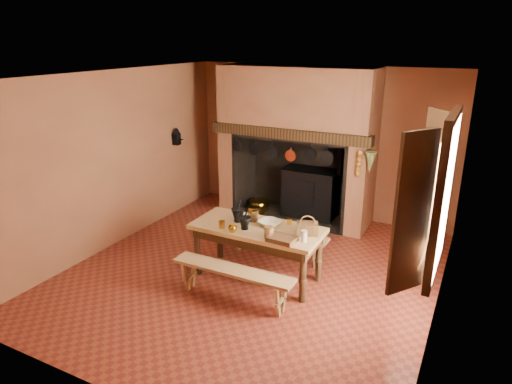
% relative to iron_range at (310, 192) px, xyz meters
% --- Properties ---
extents(floor, '(5.50, 5.50, 0.00)m').
position_rel_iron_range_xyz_m(floor, '(0.04, -2.45, -0.48)').
color(floor, maroon).
rests_on(floor, ground).
extents(ceiling, '(5.50, 5.50, 0.00)m').
position_rel_iron_range_xyz_m(ceiling, '(0.04, -2.45, 2.32)').
color(ceiling, silver).
rests_on(ceiling, back_wall).
extents(back_wall, '(5.00, 0.02, 2.80)m').
position_rel_iron_range_xyz_m(back_wall, '(0.04, 0.30, 0.92)').
color(back_wall, '#9A5D3D').
rests_on(back_wall, floor).
extents(wall_left, '(0.02, 5.50, 2.80)m').
position_rel_iron_range_xyz_m(wall_left, '(-2.46, -2.45, 0.92)').
color(wall_left, '#9A5D3D').
rests_on(wall_left, floor).
extents(wall_right, '(0.02, 5.50, 2.80)m').
position_rel_iron_range_xyz_m(wall_right, '(2.54, -2.45, 0.92)').
color(wall_right, '#9A5D3D').
rests_on(wall_right, floor).
extents(wall_front, '(5.00, 0.02, 2.80)m').
position_rel_iron_range_xyz_m(wall_front, '(0.04, -5.20, 0.92)').
color(wall_front, '#9A5D3D').
rests_on(wall_front, floor).
extents(chimney_breast, '(2.95, 0.96, 2.80)m').
position_rel_iron_range_xyz_m(chimney_breast, '(-0.26, -0.14, 1.33)').
color(chimney_breast, '#9A5D3D').
rests_on(chimney_breast, floor).
extents(iron_range, '(1.12, 0.55, 1.60)m').
position_rel_iron_range_xyz_m(iron_range, '(0.00, 0.00, 0.00)').
color(iron_range, black).
rests_on(iron_range, floor).
extents(hearth_pans, '(0.51, 0.62, 0.20)m').
position_rel_iron_range_xyz_m(hearth_pans, '(-1.01, -0.23, -0.39)').
color(hearth_pans, '#BA902B').
rests_on(hearth_pans, floor).
extents(hanging_pans, '(1.92, 0.29, 0.27)m').
position_rel_iron_range_xyz_m(hanging_pans, '(-0.30, -0.64, 0.88)').
color(hanging_pans, black).
rests_on(hanging_pans, chimney_breast).
extents(onion_string, '(0.12, 0.10, 0.46)m').
position_rel_iron_range_xyz_m(onion_string, '(1.04, -0.66, 0.85)').
color(onion_string, '#9E5F1D').
rests_on(onion_string, chimney_breast).
extents(herb_bunch, '(0.20, 0.20, 0.35)m').
position_rel_iron_range_xyz_m(herb_bunch, '(1.22, -0.66, 0.90)').
color(herb_bunch, brown).
rests_on(herb_bunch, chimney_breast).
extents(window, '(0.39, 1.75, 1.76)m').
position_rel_iron_range_xyz_m(window, '(2.39, -2.85, 1.22)').
color(window, white).
rests_on(window, wall_right).
extents(wall_coffee_mill, '(0.23, 0.16, 0.31)m').
position_rel_iron_range_xyz_m(wall_coffee_mill, '(-2.38, -0.90, 1.03)').
color(wall_coffee_mill, black).
rests_on(wall_coffee_mill, wall_left).
extents(work_table, '(1.82, 0.81, 0.79)m').
position_rel_iron_range_xyz_m(work_table, '(0.17, -2.54, 0.18)').
color(work_table, tan).
rests_on(work_table, floor).
extents(bench_front, '(1.67, 0.29, 0.47)m').
position_rel_iron_range_xyz_m(bench_front, '(0.17, -3.24, -0.13)').
color(bench_front, tan).
rests_on(bench_front, floor).
extents(bench_back, '(1.60, 0.28, 0.45)m').
position_rel_iron_range_xyz_m(bench_back, '(0.17, -1.87, -0.15)').
color(bench_back, tan).
rests_on(bench_back, floor).
extents(mortar_large, '(0.19, 0.19, 0.33)m').
position_rel_iron_range_xyz_m(mortar_large, '(-0.16, -2.51, 0.41)').
color(mortar_large, black).
rests_on(mortar_large, work_table).
extents(mortar_small, '(0.17, 0.17, 0.29)m').
position_rel_iron_range_xyz_m(mortar_small, '(0.05, -2.70, 0.40)').
color(mortar_small, black).
rests_on(mortar_small, work_table).
extents(coffee_grinder, '(0.18, 0.15, 0.19)m').
position_rel_iron_range_xyz_m(coffee_grinder, '(0.01, -2.39, 0.37)').
color(coffee_grinder, '#3D2313').
rests_on(coffee_grinder, work_table).
extents(brass_mug_a, '(0.10, 0.10, 0.10)m').
position_rel_iron_range_xyz_m(brass_mug_a, '(-0.25, -2.81, 0.35)').
color(brass_mug_a, '#BA902B').
rests_on(brass_mug_a, work_table).
extents(brass_mug_b, '(0.08, 0.08, 0.08)m').
position_rel_iron_range_xyz_m(brass_mug_b, '(0.53, -2.26, 0.34)').
color(brass_mug_b, '#BA902B').
rests_on(brass_mug_b, work_table).
extents(mixing_bowl, '(0.36, 0.36, 0.07)m').
position_rel_iron_range_xyz_m(mixing_bowl, '(0.31, -2.44, 0.34)').
color(mixing_bowl, '#C1B794').
rests_on(mixing_bowl, work_table).
extents(stoneware_crock, '(0.16, 0.16, 0.16)m').
position_rel_iron_range_xyz_m(stoneware_crock, '(0.47, -2.81, 0.38)').
color(stoneware_crock, brown).
rests_on(stoneware_crock, work_table).
extents(glass_jar, '(0.11, 0.11, 0.15)m').
position_rel_iron_range_xyz_m(glass_jar, '(0.92, -2.71, 0.38)').
color(glass_jar, beige).
rests_on(glass_jar, work_table).
extents(wicker_basket, '(0.33, 0.28, 0.26)m').
position_rel_iron_range_xyz_m(wicker_basket, '(0.87, -2.46, 0.39)').
color(wicker_basket, '#482A15').
rests_on(wicker_basket, work_table).
extents(wooden_tray, '(0.37, 0.27, 0.06)m').
position_rel_iron_range_xyz_m(wooden_tray, '(0.66, -2.83, 0.33)').
color(wooden_tray, '#3D2313').
rests_on(wooden_tray, work_table).
extents(brass_cup, '(0.15, 0.15, 0.09)m').
position_rel_iron_range_xyz_m(brass_cup, '(-0.04, -2.87, 0.35)').
color(brass_cup, '#BA902B').
rests_on(brass_cup, work_table).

